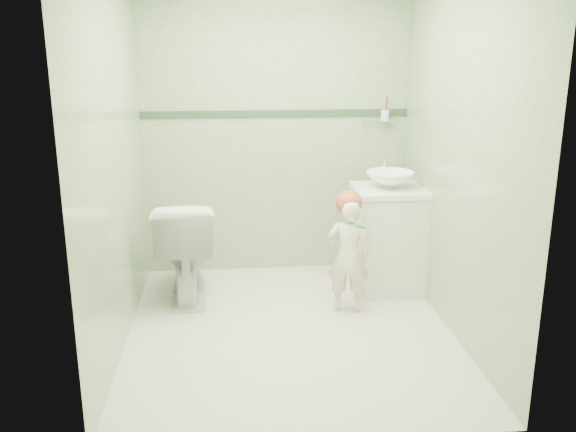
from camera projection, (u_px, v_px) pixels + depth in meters
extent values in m
plane|color=beige|center=(290.00, 331.00, 4.30)|extent=(2.50, 2.50, 0.00)
cube|color=#79A172|center=(276.00, 131.00, 5.17)|extent=(2.20, 0.04, 2.40)
cube|color=#79A172|center=(317.00, 211.00, 2.78)|extent=(2.20, 0.04, 2.40)
cube|color=#79A172|center=(114.00, 162.00, 3.88)|extent=(0.04, 2.50, 2.40)
cube|color=#79A172|center=(458.00, 156.00, 4.07)|extent=(0.04, 2.50, 2.40)
cube|color=#29462E|center=(276.00, 113.00, 5.12)|extent=(2.20, 0.02, 0.05)
cube|color=white|center=(387.00, 241.00, 4.94)|extent=(0.52, 0.50, 0.80)
cube|color=white|center=(389.00, 190.00, 4.83)|extent=(0.54, 0.52, 0.04)
imported|color=white|center=(390.00, 180.00, 4.80)|extent=(0.37, 0.37, 0.13)
cylinder|color=silver|center=(384.00, 167.00, 4.98)|extent=(0.03, 0.03, 0.18)
cylinder|color=silver|center=(386.00, 159.00, 4.91)|extent=(0.02, 0.12, 0.02)
cylinder|color=silver|center=(377.00, 121.00, 5.18)|extent=(0.26, 0.02, 0.02)
cylinder|color=silver|center=(385.00, 115.00, 5.15)|extent=(0.07, 0.07, 0.09)
cylinder|color=purple|center=(385.00, 107.00, 5.12)|extent=(0.01, 0.01, 0.17)
cylinder|color=#B3233B|center=(387.00, 107.00, 5.14)|extent=(0.01, 0.01, 0.17)
imported|color=white|center=(185.00, 248.00, 4.77)|extent=(0.47, 0.80, 0.79)
imported|color=#EBE6CC|center=(348.00, 256.00, 4.51)|extent=(0.35, 0.26, 0.85)
sphere|color=#A04D32|center=(349.00, 203.00, 4.43)|extent=(0.19, 0.19, 0.19)
cylinder|color=#08836D|center=(360.00, 227.00, 4.31)|extent=(0.10, 0.12, 0.06)
cube|color=white|center=(352.00, 219.00, 4.35)|extent=(0.03, 0.03, 0.02)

